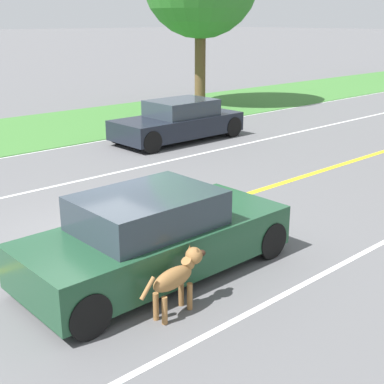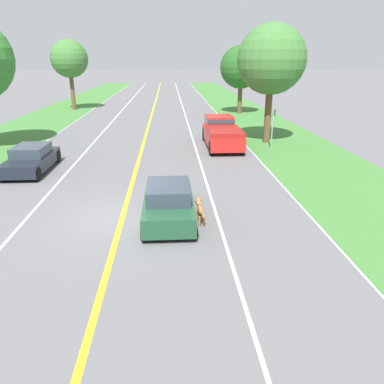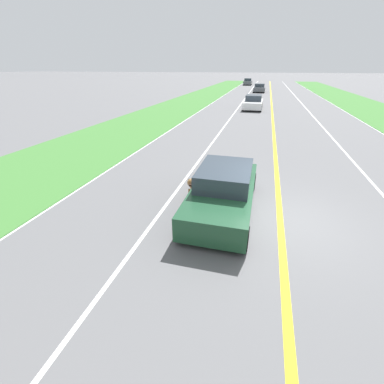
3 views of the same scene
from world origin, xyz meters
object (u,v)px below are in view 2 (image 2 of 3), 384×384
roadside_tree_right_near (272,60)px  street_sign (273,124)px  pickup_truck (222,132)px  roadside_tree_left_far (69,59)px  oncoming_car (31,159)px  dog (200,209)px  roadside_tree_right_far (241,67)px  ego_car (169,202)px

roadside_tree_right_near → street_sign: roadside_tree_right_near is taller
pickup_truck → roadside_tree_right_near: 5.65m
roadside_tree_right_near → roadside_tree_left_far: (-17.55, 18.97, 0.03)m
oncoming_car → roadside_tree_left_far: size_ratio=0.58×
dog → street_sign: bearing=56.9°
dog → street_sign: size_ratio=0.48×
dog → roadside_tree_left_far: bearing=103.6°
roadside_tree_right_near → roadside_tree_right_far: 14.71m
ego_car → street_sign: size_ratio=1.65×
ego_car → pickup_truck: size_ratio=0.77×
dog → oncoming_car: size_ratio=0.29×
roadside_tree_right_near → roadside_tree_left_far: 25.84m
oncoming_car → roadside_tree_right_far: size_ratio=0.63×
ego_car → roadside_tree_right_near: roadside_tree_right_near is taller
roadside_tree_right_far → street_sign: 17.09m
pickup_truck → oncoming_car: pickup_truck is taller
dog → pickup_truck: size_ratio=0.22×
roadside_tree_left_far → oncoming_car: bearing=-81.7°
roadside_tree_left_far → street_sign: size_ratio=2.90×
ego_car → roadside_tree_right_far: (7.60, 27.40, 4.07)m
ego_car → roadside_tree_right_far: 28.72m
street_sign → roadside_tree_left_far: bearing=129.4°
ego_car → roadside_tree_right_near: bearing=61.8°
pickup_truck → roadside_tree_left_far: size_ratio=0.74×
pickup_truck → street_sign: 3.38m
pickup_truck → roadside_tree_left_far: 24.87m
ego_car → roadside_tree_left_far: bearing=108.7°
oncoming_car → roadside_tree_left_far: roadside_tree_left_far is taller
street_sign → roadside_tree_right_far: bearing=86.7°
ego_car → street_sign: 12.55m
roadside_tree_right_near → street_sign: size_ratio=2.97×
oncoming_car → roadside_tree_left_far: (-3.65, 25.07, 4.86)m
oncoming_car → ego_car: bearing=136.9°
roadside_tree_right_near → street_sign: bearing=-95.6°
oncoming_car → pickup_truck: bearing=-153.8°
roadside_tree_right_near → roadside_tree_left_far: roadside_tree_right_near is taller
ego_car → oncoming_car: ego_car is taller
oncoming_car → dog: bearing=139.0°
roadside_tree_right_near → roadside_tree_right_far: bearing=87.0°
dog → roadside_tree_left_far: (-11.82, 32.18, 4.95)m
dog → roadside_tree_right_far: size_ratio=0.18×
roadside_tree_left_far → ego_car: bearing=-71.3°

